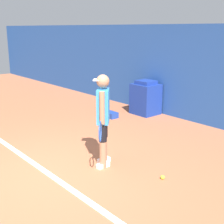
{
  "coord_description": "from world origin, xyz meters",
  "views": [
    {
      "loc": [
        4.25,
        -2.21,
        2.37
      ],
      "look_at": [
        0.24,
        1.2,
        0.94
      ],
      "focal_mm": 50.0,
      "sensor_mm": 36.0,
      "label": 1
    }
  ],
  "objects": [
    {
      "name": "court_baseline",
      "position": [
        0.0,
        0.07,
        0.01
      ],
      "size": [
        21.6,
        0.1,
        0.01
      ],
      "color": "white",
      "rests_on": "ground_plane"
    },
    {
      "name": "equipment_bag",
      "position": [
        -2.13,
        3.07,
        0.08
      ],
      "size": [
        0.63,
        0.25,
        0.15
      ],
      "color": "#1E3D99",
      "rests_on": "ground_plane"
    },
    {
      "name": "covered_chair",
      "position": [
        -1.67,
        4.07,
        0.45
      ],
      "size": [
        0.69,
        0.63,
        0.96
      ],
      "color": "navy",
      "rests_on": "ground_plane"
    },
    {
      "name": "ground_plane",
      "position": [
        0.0,
        0.0,
        0.0
      ],
      "size": [
        24.0,
        24.0,
        0.0
      ],
      "primitive_type": "plane",
      "color": "#B76642"
    },
    {
      "name": "back_wall",
      "position": [
        0.0,
        4.48,
        1.23
      ],
      "size": [
        24.0,
        0.1,
        2.47
      ],
      "color": "#234C99",
      "rests_on": "ground_plane"
    },
    {
      "name": "tennis_ball",
      "position": [
        1.29,
        1.38,
        0.03
      ],
      "size": [
        0.07,
        0.07,
        0.07
      ],
      "color": "#D1E533",
      "rests_on": "ground_plane"
    },
    {
      "name": "tennis_player",
      "position": [
        0.25,
        0.99,
        0.9
      ],
      "size": [
        0.75,
        0.72,
        1.62
      ],
      "rotation": [
        0.0,
        0.0,
        -0.76
      ],
      "color": "#A37556",
      "rests_on": "ground_plane"
    }
  ]
}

